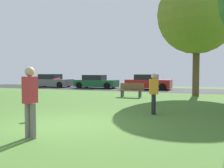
# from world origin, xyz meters

# --- Properties ---
(ground_plane) EXTENTS (44.00, 44.00, 0.00)m
(ground_plane) POSITION_xyz_m (0.00, 0.00, 0.00)
(ground_plane) COLOR #47702D
(road_strip) EXTENTS (44.00, 6.40, 0.01)m
(road_strip) POSITION_xyz_m (0.00, 16.00, 0.00)
(road_strip) COLOR #28282B
(road_strip) RESTS_ON ground_plane
(maple_tree_far) EXTENTS (5.33, 5.33, 8.21)m
(maple_tree_far) POSITION_xyz_m (3.38, 11.15, 5.53)
(maple_tree_far) COLOR brown
(maple_tree_far) RESTS_ON ground_plane
(person_thrower) EXTENTS (0.38, 0.32, 1.56)m
(person_thrower) POSITION_xyz_m (2.21, 2.80, 0.85)
(person_thrower) COLOR black
(person_thrower) RESTS_ON ground_plane
(person_bystander) EXTENTS (0.30, 0.32, 1.73)m
(person_bystander) POSITION_xyz_m (0.14, -1.60, 0.96)
(person_bystander) COLOR slate
(person_bystander) RESTS_ON ground_plane
(frisbee_disc) EXTENTS (0.28, 0.28, 0.08)m
(frisbee_disc) POSITION_xyz_m (-1.25, 1.49, 1.36)
(frisbee_disc) COLOR #EA2D6B
(parked_car_grey) EXTENTS (4.56, 2.00, 1.44)m
(parked_car_grey) POSITION_xyz_m (-12.09, 16.08, 0.66)
(parked_car_grey) COLOR slate
(parked_car_grey) RESTS_ON ground_plane
(parked_car_green) EXTENTS (4.47, 1.95, 1.36)m
(parked_car_green) POSITION_xyz_m (-6.62, 16.14, 0.63)
(parked_car_green) COLOR #195633
(parked_car_green) RESTS_ON ground_plane
(parked_car_red) EXTENTS (4.26, 2.09, 1.43)m
(parked_car_red) POSITION_xyz_m (-1.15, 16.32, 0.66)
(parked_car_red) COLOR #B21E1E
(parked_car_red) RESTS_ON ground_plane
(park_bench) EXTENTS (1.60, 0.45, 0.90)m
(park_bench) POSITION_xyz_m (-0.49, 8.72, 0.46)
(park_bench) COLOR brown
(park_bench) RESTS_ON ground_plane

